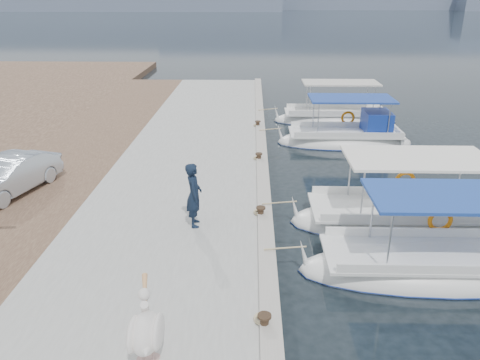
{
  "coord_description": "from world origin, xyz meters",
  "views": [
    {
      "loc": [
        -0.63,
        -11.08,
        6.75
      ],
      "look_at": [
        -1.0,
        2.71,
        1.2
      ],
      "focal_mm": 35.0,
      "sensor_mm": 36.0,
      "label": 1
    }
  ],
  "objects_px": {
    "fishing_caique_d": "(347,140)",
    "fisherman": "(194,195)",
    "parked_car": "(10,175)",
    "fishing_caique_b": "(439,269)",
    "fishing_caique_c": "(403,221)",
    "fishing_caique_e": "(335,120)",
    "pelican": "(146,330)"
  },
  "relations": [
    {
      "from": "fishing_caique_e",
      "to": "fisherman",
      "type": "height_order",
      "value": "fisherman"
    },
    {
      "from": "fishing_caique_c",
      "to": "fishing_caique_d",
      "type": "height_order",
      "value": "same"
    },
    {
      "from": "fishing_caique_d",
      "to": "pelican",
      "type": "relative_size",
      "value": 3.96
    },
    {
      "from": "fishing_caique_d",
      "to": "fisherman",
      "type": "distance_m",
      "value": 11.41
    },
    {
      "from": "fishing_caique_b",
      "to": "fishing_caique_c",
      "type": "bearing_deg",
      "value": 91.8
    },
    {
      "from": "parked_car",
      "to": "fishing_caique_b",
      "type": "bearing_deg",
      "value": -0.87
    },
    {
      "from": "fishing_caique_d",
      "to": "fishing_caique_e",
      "type": "relative_size",
      "value": 0.94
    },
    {
      "from": "fishing_caique_b",
      "to": "fishing_caique_e",
      "type": "xyz_separation_m",
      "value": [
        -0.21,
        15.22,
        0.0
      ]
    },
    {
      "from": "pelican",
      "to": "parked_car",
      "type": "relative_size",
      "value": 0.43
    },
    {
      "from": "fisherman",
      "to": "fishing_caique_d",
      "type": "bearing_deg",
      "value": -40.23
    },
    {
      "from": "fishing_caique_e",
      "to": "fishing_caique_c",
      "type": "bearing_deg",
      "value": -89.43
    },
    {
      "from": "fishing_caique_b",
      "to": "fishing_caique_c",
      "type": "distance_m",
      "value": 2.77
    },
    {
      "from": "fishing_caique_c",
      "to": "fisherman",
      "type": "height_order",
      "value": "fisherman"
    },
    {
      "from": "parked_car",
      "to": "fishing_caique_d",
      "type": "bearing_deg",
      "value": 45.98
    },
    {
      "from": "fishing_caique_e",
      "to": "pelican",
      "type": "bearing_deg",
      "value": -108.9
    },
    {
      "from": "fishing_caique_b",
      "to": "fisherman",
      "type": "bearing_deg",
      "value": 166.05
    },
    {
      "from": "fishing_caique_c",
      "to": "pelican",
      "type": "bearing_deg",
      "value": -135.49
    },
    {
      "from": "fishing_caique_d",
      "to": "parked_car",
      "type": "distance_m",
      "value": 14.55
    },
    {
      "from": "fishing_caique_b",
      "to": "pelican",
      "type": "height_order",
      "value": "fishing_caique_b"
    },
    {
      "from": "pelican",
      "to": "fisherman",
      "type": "height_order",
      "value": "fisherman"
    },
    {
      "from": "fishing_caique_d",
      "to": "pelican",
      "type": "bearing_deg",
      "value": -113.27
    },
    {
      "from": "pelican",
      "to": "fisherman",
      "type": "bearing_deg",
      "value": 87.43
    },
    {
      "from": "fishing_caique_c",
      "to": "fishing_caique_e",
      "type": "relative_size",
      "value": 1.04
    },
    {
      "from": "fishing_caique_b",
      "to": "pelican",
      "type": "relative_size",
      "value": 4.47
    },
    {
      "from": "fishing_caique_d",
      "to": "fisherman",
      "type": "xyz_separation_m",
      "value": [
        -6.15,
        -9.53,
        1.24
      ]
    },
    {
      "from": "fishing_caique_b",
      "to": "fisherman",
      "type": "distance_m",
      "value": 6.78
    },
    {
      "from": "fishing_caique_c",
      "to": "pelican",
      "type": "relative_size",
      "value": 4.36
    },
    {
      "from": "fishing_caique_b",
      "to": "fishing_caique_d",
      "type": "distance_m",
      "value": 11.14
    },
    {
      "from": "fishing_caique_c",
      "to": "fishing_caique_e",
      "type": "height_order",
      "value": "same"
    },
    {
      "from": "fishing_caique_b",
      "to": "fishing_caique_c",
      "type": "relative_size",
      "value": 1.02
    },
    {
      "from": "pelican",
      "to": "fishing_caique_c",
      "type": "bearing_deg",
      "value": 44.51
    },
    {
      "from": "fishing_caique_b",
      "to": "fishing_caique_e",
      "type": "height_order",
      "value": "same"
    }
  ]
}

